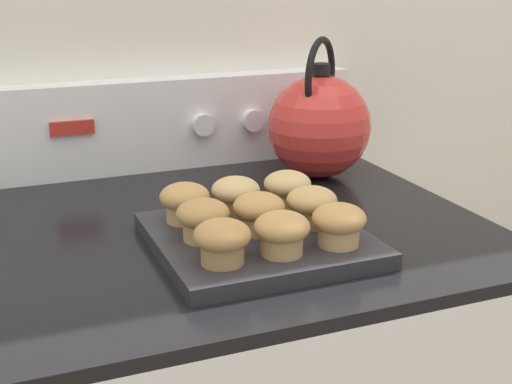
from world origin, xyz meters
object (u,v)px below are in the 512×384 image
at_px(muffin_r2_c1, 236,194).
at_px(muffin_r0_c1, 282,232).
at_px(muffin_r0_c2, 339,223).
at_px(muffin_r1_c1, 259,211).
at_px(muffin_r0_c0, 222,240).
at_px(muffin_r2_c0, 185,201).
at_px(muffin_r2_c2, 287,188).
at_px(muffin_pan, 258,240).
at_px(tea_kettle, 319,124).
at_px(muffin_r1_c0, 203,218).
at_px(muffin_r1_c2, 312,205).

bearing_deg(muffin_r2_c1, muffin_r0_c1, -89.55).
distance_m(muffin_r0_c2, muffin_r1_c1, 0.11).
height_order(muffin_r0_c0, muffin_r2_c0, same).
bearing_deg(muffin_r2_c2, muffin_pan, -134.94).
bearing_deg(tea_kettle, muffin_r0_c2, -112.98).
relative_size(muffin_r0_c0, muffin_r0_c1, 1.00).
bearing_deg(muffin_r0_c0, muffin_r2_c2, 45.04).
bearing_deg(muffin_r2_c0, muffin_r2_c1, 0.79).
relative_size(muffin_r1_c0, tea_kettle, 0.28).
height_order(muffin_r2_c0, tea_kettle, tea_kettle).
bearing_deg(muffin_r0_c1, muffin_r2_c2, 63.36).
bearing_deg(muffin_r1_c2, tea_kettle, 61.38).
bearing_deg(muffin_r2_c1, muffin_r2_c0, -179.21).
bearing_deg(tea_kettle, muffin_r1_c1, -129.99).
bearing_deg(muffin_r1_c0, muffin_r1_c2, -2.04).
bearing_deg(muffin_pan, muffin_r0_c2, -45.64).
height_order(muffin_pan, tea_kettle, tea_kettle).
distance_m(muffin_r0_c0, muffin_r2_c0, 0.16).
xyz_separation_m(muffin_pan, muffin_r0_c0, (-0.08, -0.08, 0.04)).
xyz_separation_m(muffin_r2_c2, tea_kettle, (0.15, 0.19, 0.05)).
distance_m(muffin_pan, muffin_r2_c0, 0.12).
bearing_deg(muffin_r2_c1, muffin_pan, -88.30).
xyz_separation_m(muffin_pan, muffin_r2_c1, (-0.00, 0.08, 0.04)).
relative_size(muffin_r0_c0, muffin_r1_c2, 1.00).
relative_size(muffin_r0_c1, tea_kettle, 0.28).
xyz_separation_m(muffin_r2_c0, tea_kettle, (0.31, 0.20, 0.05)).
bearing_deg(muffin_r1_c2, muffin_r1_c1, 178.16).
distance_m(muffin_r1_c1, muffin_r2_c0, 0.11).
height_order(muffin_r0_c2, muffin_r2_c2, same).
bearing_deg(muffin_r2_c1, muffin_r2_c2, -0.35).
bearing_deg(muffin_r1_c2, muffin_pan, 177.94).
relative_size(muffin_r1_c0, muffin_r2_c0, 1.00).
bearing_deg(muffin_r1_c0, tea_kettle, 41.28).
height_order(muffin_r1_c0, tea_kettle, tea_kettle).
height_order(muffin_r1_c2, muffin_r2_c0, same).
relative_size(muffin_r1_c2, tea_kettle, 0.28).
xyz_separation_m(muffin_r0_c1, muffin_r1_c0, (-0.08, 0.09, 0.00)).
height_order(muffin_pan, muffin_r0_c0, muffin_r0_c0).
bearing_deg(muffin_r1_c1, muffin_r2_c1, 92.30).
relative_size(muffin_r1_c1, muffin_r1_c2, 1.00).
xyz_separation_m(muffin_r0_c1, muffin_r2_c0, (-0.08, 0.16, 0.00)).
distance_m(muffin_r0_c1, muffin_r1_c1, 0.08).
distance_m(muffin_r0_c0, muffin_r1_c2, 0.18).
bearing_deg(muffin_r1_c0, muffin_r2_c0, 91.50).
xyz_separation_m(muffin_r2_c1, tea_kettle, (0.24, 0.19, 0.05)).
relative_size(muffin_r0_c0, tea_kettle, 0.28).
height_order(muffin_pan, muffin_r2_c1, muffin_r2_c1).
distance_m(muffin_r2_c0, muffin_r2_c1, 0.08).
xyz_separation_m(muffin_r0_c2, muffin_r2_c2, (0.00, 0.16, 0.00)).
bearing_deg(muffin_pan, muffin_r2_c1, 91.70).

